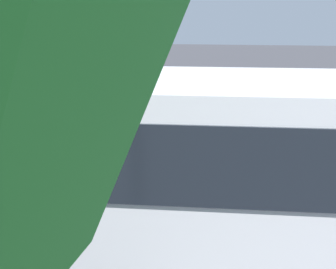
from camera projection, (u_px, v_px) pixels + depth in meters
name	position (u px, v px, depth m)	size (l,w,h in m)	color
ground_plane	(210.00, 170.00, 12.10)	(80.00, 80.00, 0.00)	#38383D
tour_bus	(174.00, 185.00, 6.76)	(10.07, 2.76, 3.25)	silver
spectator_far_left	(261.00, 169.00, 9.09)	(0.58, 0.35, 1.78)	#473823
spectator_left	(193.00, 162.00, 9.40)	(0.58, 0.36, 1.82)	black
spectator_centre	(133.00, 167.00, 9.48)	(0.58, 0.36, 1.66)	black
spectator_right	(82.00, 156.00, 9.88)	(0.57, 0.31, 1.78)	#473823
parked_motorcycle_dark	(55.00, 195.00, 9.30)	(2.04, 0.67, 0.99)	black
stunt_motorcycle	(142.00, 112.00, 14.07)	(1.98, 0.58, 1.77)	black
traffic_cone	(219.00, 143.00, 13.39)	(0.34, 0.34, 0.63)	orange
bay_line_b	(327.00, 172.00, 11.96)	(0.18, 3.63, 0.01)	white
bay_line_c	(228.00, 167.00, 12.26)	(0.20, 4.36, 0.01)	white
bay_line_d	(135.00, 164.00, 12.57)	(0.20, 4.51, 0.01)	white
bay_line_e	(46.00, 160.00, 12.87)	(0.18, 3.70, 0.01)	white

